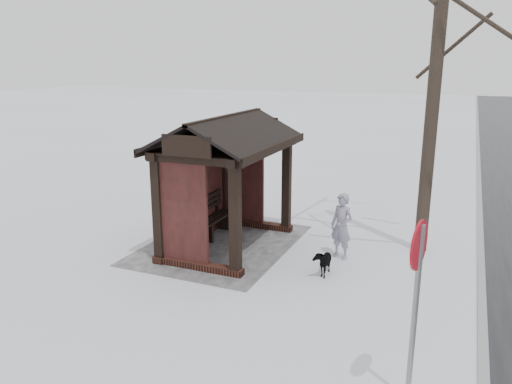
% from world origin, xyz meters
% --- Properties ---
extents(ground, '(120.00, 120.00, 0.00)m').
position_xyz_m(ground, '(0.00, 0.00, 0.00)').
color(ground, white).
rests_on(ground, ground).
extents(kerb, '(120.00, 0.15, 0.06)m').
position_xyz_m(kerb, '(0.00, 5.50, 0.01)').
color(kerb, gray).
rests_on(kerb, ground).
extents(trampled_patch, '(4.20, 3.20, 0.02)m').
position_xyz_m(trampled_patch, '(0.00, -0.20, 0.01)').
color(trampled_patch, '#9A9A9F').
rests_on(trampled_patch, ground).
extents(bus_shelter, '(3.60, 2.40, 3.09)m').
position_xyz_m(bus_shelter, '(0.00, -0.16, 2.17)').
color(bus_shelter, '#361813').
rests_on(bus_shelter, ground).
extents(pedestrian, '(0.54, 0.64, 1.48)m').
position_xyz_m(pedestrian, '(-0.31, 2.61, 0.74)').
color(pedestrian, '#958DA5').
rests_on(pedestrian, ground).
extents(dog, '(0.68, 0.35, 0.56)m').
position_xyz_m(dog, '(0.69, 2.49, 0.28)').
color(dog, black).
rests_on(dog, ground).
extents(road_sign, '(0.62, 0.15, 2.43)m').
position_xyz_m(road_sign, '(4.08, 4.56, 1.75)').
color(road_sign, gray).
rests_on(road_sign, ground).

